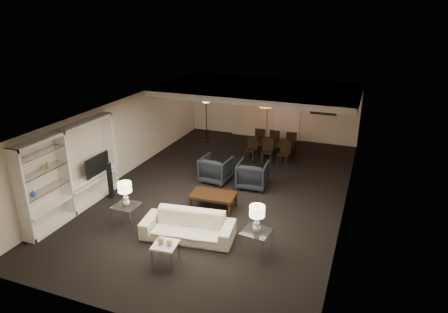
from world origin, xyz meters
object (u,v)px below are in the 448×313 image
at_px(dining_table, 271,149).
at_px(chair_nr, 284,153).
at_px(chair_nl, 251,149).
at_px(armchair_right, 253,175).
at_px(table_lamp_right, 257,219).
at_px(television, 94,164).
at_px(side_table_right, 256,242).
at_px(vase_amber, 47,165).
at_px(table_lamp_left, 125,194).
at_px(floor_lamp, 206,119).
at_px(chair_fr, 292,142).
at_px(vase_blue, 33,193).
at_px(floor_speaker, 110,181).
at_px(chair_fl, 261,138).
at_px(armchair_left, 216,169).
at_px(pendant_light, 266,104).
at_px(marble_table, 166,254).
at_px(sofa, 188,226).
at_px(chair_nm, 267,151).
at_px(side_table_left, 127,215).
at_px(coffee_table, 213,201).
at_px(chair_fm, 276,140).

xyz_separation_m(dining_table, chair_nr, (0.60, -0.65, 0.14)).
bearing_deg(chair_nl, armchair_right, -65.60).
bearing_deg(chair_nl, dining_table, 52.89).
relative_size(table_lamp_right, television, 0.64).
distance_m(side_table_right, vase_amber, 5.35).
bearing_deg(table_lamp_right, chair_nl, 108.58).
height_order(table_lamp_left, dining_table, table_lamp_left).
bearing_deg(floor_lamp, chair_fr, -2.79).
bearing_deg(vase_blue, armchair_right, 47.91).
xyz_separation_m(floor_speaker, chair_fl, (2.90, 5.55, -0.11)).
xyz_separation_m(vase_blue, floor_speaker, (0.42, 2.31, -0.59)).
relative_size(chair_fr, floor_lamp, 0.47).
xyz_separation_m(table_lamp_right, television, (-5.11, 1.03, 0.15)).
bearing_deg(chair_fl, side_table_right, 99.40).
relative_size(armchair_left, armchair_right, 1.00).
xyz_separation_m(armchair_right, chair_nl, (-0.71, 2.09, 0.03)).
height_order(table_lamp_right, chair_fl, table_lamp_right).
bearing_deg(pendant_light, television, -124.42).
height_order(marble_table, dining_table, dining_table).
bearing_deg(dining_table, chair_fr, 40.12).
height_order(armchair_left, table_lamp_left, table_lamp_left).
bearing_deg(dining_table, floor_lamp, 157.23).
distance_m(sofa, floor_lamp, 7.31).
bearing_deg(armchair_left, chair_nm, -112.98).
bearing_deg(chair_fr, chair_nl, 40.97).
bearing_deg(vase_amber, table_lamp_right, 6.69).
bearing_deg(television, table_lamp_right, -101.43).
xyz_separation_m(table_lamp_left, chair_nm, (2.19, 5.39, -0.44)).
xyz_separation_m(side_table_left, chair_nr, (2.79, 5.39, 0.15)).
xyz_separation_m(marble_table, vase_amber, (-3.44, 0.50, 1.39)).
bearing_deg(armchair_left, chair_fl, -93.62).
distance_m(side_table_left, chair_nl, 5.62).
bearing_deg(table_lamp_left, side_table_left, 0.00).
xyz_separation_m(coffee_table, floor_lamp, (-2.46, 5.26, 0.71)).
xyz_separation_m(side_table_left, table_lamp_left, (0.00, 0.00, 0.59)).
bearing_deg(chair_nr, side_table_right, -77.81).
height_order(chair_fm, floor_lamp, floor_lamp).
distance_m(chair_nr, chair_fr, 1.30).
xyz_separation_m(side_table_right, table_lamp_right, (0.00, 0.00, 0.59)).
bearing_deg(floor_lamp, marble_table, -72.85).
distance_m(side_table_left, vase_blue, 2.26).
bearing_deg(dining_table, chair_nr, -54.46).
relative_size(floor_speaker, floor_lamp, 0.59).
bearing_deg(sofa, armchair_right, 72.24).
relative_size(table_lamp_left, chair_fm, 0.72).
distance_m(pendant_light, chair_nr, 1.95).
bearing_deg(pendant_light, table_lamp_right, -76.29).
height_order(vase_amber, floor_speaker, vase_amber).
height_order(floor_speaker, dining_table, floor_speaker).
distance_m(side_table_left, chair_fr, 7.25).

